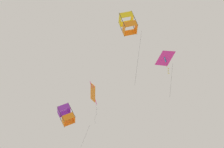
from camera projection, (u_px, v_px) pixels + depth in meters
name	position (u px, v px, depth m)	size (l,w,h in m)	color
kite_box_near_right	(66.00, 115.00, 40.39)	(3.41, 3.00, 8.36)	purple
kite_box_mid_left	(128.00, 24.00, 34.98)	(2.14, 1.67, 8.58)	yellow
kite_diamond_upper_right	(93.00, 93.00, 38.37)	(1.11, 2.09, 4.89)	orange
kite_delta_highest	(165.00, 59.00, 38.11)	(1.84, 1.40, 5.55)	#DB2D93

